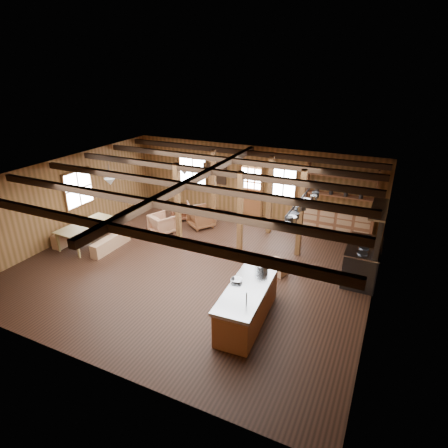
{
  "coord_description": "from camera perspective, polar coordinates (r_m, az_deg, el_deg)",
  "views": [
    {
      "loc": [
        5.02,
        -8.64,
        5.68
      ],
      "look_at": [
        0.57,
        0.77,
        1.16
      ],
      "focal_mm": 30.0,
      "sensor_mm": 36.0,
      "label": 1
    }
  ],
  "objects": [
    {
      "name": "armchair_b",
      "position": [
        13.92,
        -3.48,
        1.07
      ],
      "size": [
        1.16,
        1.16,
        0.77
      ],
      "primitive_type": "imported",
      "rotation": [
        0.0,
        0.0,
        2.55
      ],
      "color": "brown",
      "rests_on": "floor"
    },
    {
      "name": "bowl",
      "position": [
        8.88,
        1.92,
        -8.57
      ],
      "size": [
        0.29,
        0.29,
        0.07
      ],
      "primitive_type": "imported",
      "rotation": [
        0.0,
        0.0,
        0.07
      ],
      "color": "silver",
      "rests_on": "kitchen_island"
    },
    {
      "name": "window_back_left",
      "position": [
        15.7,
        -4.78,
        8.32
      ],
      "size": [
        1.32,
        0.06,
        1.32
      ],
      "color": "white",
      "rests_on": "wall_back"
    },
    {
      "name": "window_back_right",
      "position": [
        14.22,
        9.09,
        6.49
      ],
      "size": [
        1.02,
        0.06,
        1.32
      ],
      "color": "white",
      "rests_on": "wall_back"
    },
    {
      "name": "dining_table",
      "position": [
        13.34,
        -19.66,
        -1.54
      ],
      "size": [
        1.23,
        2.06,
        0.7
      ],
      "primitive_type": "imported",
      "rotation": [
        0.0,
        0.0,
        1.51
      ],
      "color": "olive",
      "rests_on": "floor"
    },
    {
      "name": "back_counter",
      "position": [
        13.91,
        16.81,
        0.99
      ],
      "size": [
        2.55,
        0.6,
        2.45
      ],
      "color": "brown",
      "rests_on": "floor"
    },
    {
      "name": "counter_pot",
      "position": [
        9.28,
        5.73,
        -6.68
      ],
      "size": [
        0.33,
        0.33,
        0.2
      ],
      "primitive_type": "cylinder",
      "color": "#AEB1B5",
      "rests_on": "kitchen_island"
    },
    {
      "name": "armchair_a",
      "position": [
        14.73,
        -6.69,
        2.0
      ],
      "size": [
        1.0,
        1.01,
        0.66
      ],
      "primitive_type": "imported",
      "rotation": [
        0.0,
        0.0,
        3.83
      ],
      "color": "brown",
      "rests_on": "floor"
    },
    {
      "name": "back_door",
      "position": [
        14.82,
        4.09,
        4.51
      ],
      "size": [
        1.02,
        0.08,
        2.15
      ],
      "color": "brown",
      "rests_on": "floor"
    },
    {
      "name": "step_stool",
      "position": [
        11.0,
        8.23,
        -6.53
      ],
      "size": [
        0.59,
        0.5,
        0.45
      ],
      "primitive_type": "cube",
      "rotation": [
        0.0,
        0.0,
        -0.31
      ],
      "color": "#966A44",
      "rests_on": "floor"
    },
    {
      "name": "bench_wall",
      "position": [
        13.9,
        -21.83,
        -1.39
      ],
      "size": [
        0.32,
        1.72,
        0.47
      ],
      "primitive_type": "cube",
      "color": "#966A44",
      "rests_on": "floor"
    },
    {
      "name": "window_left",
      "position": [
        14.13,
        -21.32,
        5.05
      ],
      "size": [
        0.14,
        1.24,
        1.32
      ],
      "color": "white",
      "rests_on": "wall_back"
    },
    {
      "name": "ceiling_joists",
      "position": [
        10.58,
        -4.21,
        6.92
      ],
      "size": [
        9.8,
        8.82,
        0.18
      ],
      "color": "black",
      "rests_on": "ceiling"
    },
    {
      "name": "pot_rack",
      "position": [
        9.77,
        11.54,
        2.43
      ],
      "size": [
        0.39,
        3.0,
        0.45
      ],
      "color": "#2E2F31",
      "rests_on": "ceiling"
    },
    {
      "name": "timber_posts",
      "position": [
        12.39,
        2.37,
        3.23
      ],
      "size": [
        3.95,
        2.35,
        2.8
      ],
      "color": "#442513",
      "rests_on": "floor"
    },
    {
      "name": "room",
      "position": [
        10.87,
        -4.46,
        0.2
      ],
      "size": [
        10.04,
        9.04,
        2.84
      ],
      "color": "black",
      "rests_on": "ground"
    },
    {
      "name": "kitchen_island",
      "position": [
        8.99,
        3.6,
        -11.97
      ],
      "size": [
        1.03,
        2.55,
        1.2
      ],
      "rotation": [
        0.0,
        0.0,
        0.06
      ],
      "color": "brown",
      "rests_on": "floor"
    },
    {
      "name": "commercial_range",
      "position": [
        11.19,
        20.65,
        -4.71
      ],
      "size": [
        0.9,
        1.76,
        2.17
      ],
      "color": "#2E2F31",
      "rests_on": "floor"
    },
    {
      "name": "bench_aisle",
      "position": [
        12.85,
        -16.86,
        -2.78
      ],
      "size": [
        0.3,
        1.6,
        0.44
      ],
      "primitive_type": "cube",
      "color": "#966A44",
      "rests_on": "floor"
    },
    {
      "name": "armchair_c",
      "position": [
        13.58,
        -9.42,
        0.03
      ],
      "size": [
        1.0,
        1.02,
        0.71
      ],
      "primitive_type": "imported",
      "rotation": [
        0.0,
        0.0,
        2.73
      ],
      "color": "#996545",
      "rests_on": "floor"
    },
    {
      "name": "pendant_lamps",
      "position": [
        12.55,
        -11.36,
        7.15
      ],
      "size": [
        1.86,
        2.36,
        0.66
      ],
      "color": "#2E2F31",
      "rests_on": "ceiling"
    },
    {
      "name": "notice_boards",
      "position": [
        15.18,
        -1.14,
        8.02
      ],
      "size": [
        1.08,
        0.03,
        0.9
      ],
      "color": "beige",
      "rests_on": "wall_back"
    }
  ]
}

